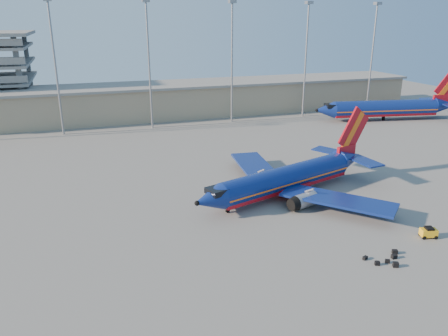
# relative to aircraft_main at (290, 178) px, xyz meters

# --- Properties ---
(ground) EXTENTS (220.00, 220.00, 0.00)m
(ground) POSITION_rel_aircraft_main_xyz_m (-7.08, 1.78, -2.44)
(ground) COLOR slate
(ground) RESTS_ON ground
(terminal_building) EXTENTS (122.00, 16.00, 8.50)m
(terminal_building) POSITION_rel_aircraft_main_xyz_m (2.92, 59.78, 1.87)
(terminal_building) COLOR #88745E
(terminal_building) RESTS_ON ground
(light_mast_row) EXTENTS (101.60, 1.60, 28.65)m
(light_mast_row) POSITION_rel_aircraft_main_xyz_m (-2.08, 47.78, 15.11)
(light_mast_row) COLOR gray
(light_mast_row) RESTS_ON ground
(aircraft_main) EXTENTS (32.75, 30.99, 11.44)m
(aircraft_main) POSITION_rel_aircraft_main_xyz_m (0.00, 0.00, 0.00)
(aircraft_main) COLOR navy
(aircraft_main) RESTS_ON ground
(aircraft_second) EXTENTS (38.90, 15.90, 13.27)m
(aircraft_second) POSITION_rel_aircraft_main_xyz_m (46.26, 36.80, 0.60)
(aircraft_second) COLOR navy
(aircraft_second) RESTS_ON ground
(baggage_tug) EXTENTS (2.10, 1.59, 1.34)m
(baggage_tug) POSITION_rel_aircraft_main_xyz_m (9.35, -17.69, -1.75)
(baggage_tug) COLOR yellow
(baggage_tug) RESTS_ON ground
(luggage_pile) EXTENTS (4.52, 2.91, 0.53)m
(luggage_pile) POSITION_rel_aircraft_main_xyz_m (1.40, -20.57, -2.22)
(luggage_pile) COLOR black
(luggage_pile) RESTS_ON ground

